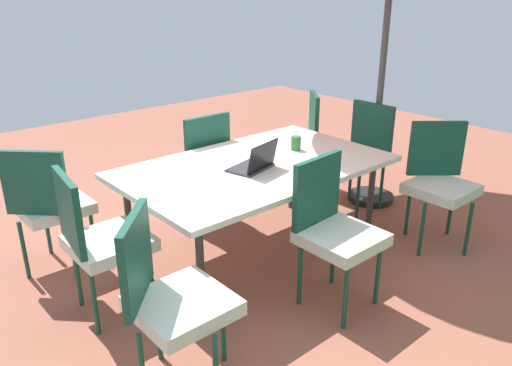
{
  "coord_description": "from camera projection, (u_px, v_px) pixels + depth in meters",
  "views": [
    {
      "loc": [
        2.29,
        2.62,
        1.98
      ],
      "look_at": [
        0.0,
        0.0,
        0.6
      ],
      "focal_mm": 35.14,
      "sensor_mm": 36.0,
      "label": 1
    }
  ],
  "objects": [
    {
      "name": "chair_north",
      "position": [
        334.0,
        226.0,
        3.18
      ],
      "size": [
        0.47,
        0.48,
        0.98
      ],
      "rotation": [
        0.0,
        0.0,
        3.22
      ],
      "color": "silver",
      "rests_on": "ground_plane"
    },
    {
      "name": "cup",
      "position": [
        296.0,
        143.0,
        3.99
      ],
      "size": [
        0.08,
        0.08,
        0.11
      ],
      "primitive_type": "cylinder",
      "color": "#286B33",
      "rests_on": "dining_table"
    },
    {
      "name": "chair_south",
      "position": [
        199.0,
        161.0,
        4.36
      ],
      "size": [
        0.46,
        0.46,
        0.98
      ],
      "rotation": [
        0.0,
        0.0,
        -0.02
      ],
      "color": "silver",
      "rests_on": "ground_plane"
    },
    {
      "name": "chair_east",
      "position": [
        98.0,
        236.0,
        3.05
      ],
      "size": [
        0.49,
        0.48,
        0.98
      ],
      "rotation": [
        0.0,
        0.0,
        4.58
      ],
      "color": "silver",
      "rests_on": "ground_plane"
    },
    {
      "name": "dining_table",
      "position": [
        256.0,
        170.0,
        3.71
      ],
      "size": [
        1.97,
        1.19,
        0.75
      ],
      "color": "silver",
      "rests_on": "ground_plane"
    },
    {
      "name": "chair_southwest",
      "position": [
        299.0,
        136.0,
        5.08
      ],
      "size": [
        0.58,
        0.58,
        0.98
      ],
      "rotation": [
        0.0,
        0.0,
        0.88
      ],
      "color": "silver",
      "rests_on": "ground_plane"
    },
    {
      "name": "chair_west",
      "position": [
        361.0,
        152.0,
        4.6
      ],
      "size": [
        0.46,
        0.46,
        0.98
      ],
      "rotation": [
        0.0,
        0.0,
        1.59
      ],
      "color": "silver",
      "rests_on": "ground_plane"
    },
    {
      "name": "chair_northeast",
      "position": [
        169.0,
        295.0,
        2.48
      ],
      "size": [
        0.59,
        0.59,
        0.98
      ],
      "rotation": [
        0.0,
        0.0,
        3.96
      ],
      "color": "silver",
      "rests_on": "ground_plane"
    },
    {
      "name": "ground_plane",
      "position": [
        256.0,
        254.0,
        3.97
      ],
      "size": [
        10.0,
        10.0,
        0.02
      ],
      "primitive_type": "cube",
      "color": "#935442"
    },
    {
      "name": "chair_southeast",
      "position": [
        49.0,
        202.0,
        3.53
      ],
      "size": [
        0.59,
        0.59,
        0.98
      ],
      "rotation": [
        0.0,
        0.0,
        5.5
      ],
      "color": "silver",
      "rests_on": "ground_plane"
    },
    {
      "name": "chair_northwest",
      "position": [
        440.0,
        179.0,
        3.96
      ],
      "size": [
        0.58,
        0.59,
        0.98
      ],
      "rotation": [
        0.0,
        0.0,
        2.44
      ],
      "color": "silver",
      "rests_on": "ground_plane"
    },
    {
      "name": "laptop",
      "position": [
        255.0,
        164.0,
        3.56
      ],
      "size": [
        0.37,
        0.32,
        0.21
      ],
      "rotation": [
        0.0,
        0.0,
        0.24
      ],
      "color": "#2D2D33",
      "rests_on": "dining_table"
    }
  ]
}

